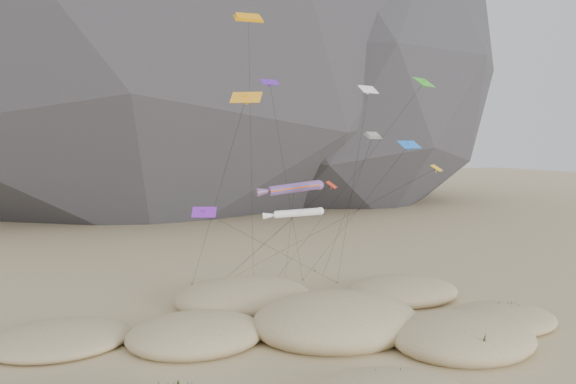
# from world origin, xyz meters

# --- Properties ---
(ground) EXTENTS (500.00, 500.00, 0.00)m
(ground) POSITION_xyz_m (0.00, 0.00, 0.00)
(ground) COLOR #CCB789
(ground) RESTS_ON ground
(dunes) EXTENTS (49.50, 36.71, 4.46)m
(dunes) POSITION_xyz_m (-1.70, 4.42, 0.75)
(dunes) COLOR #CCB789
(dunes) RESTS_ON ground
(dune_grass) EXTENTS (42.41, 28.14, 1.53)m
(dune_grass) POSITION_xyz_m (-1.68, 3.16, 0.83)
(dune_grass) COLOR black
(dune_grass) RESTS_ON ground
(kite_stakes) EXTENTS (16.65, 7.12, 0.30)m
(kite_stakes) POSITION_xyz_m (1.50, 23.28, 0.15)
(kite_stakes) COLOR #3F2D1E
(kite_stakes) RESTS_ON ground
(rainbow_tube_kite) EXTENTS (8.23, 13.50, 13.20)m
(rainbow_tube_kite) POSITION_xyz_m (0.63, 12.27, 12.42)
(rainbow_tube_kite) COLOR #DC5617
(rainbow_tube_kite) RESTS_ON ground
(white_tube_kite) EXTENTS (6.35, 14.82, 10.48)m
(white_tube_kite) POSITION_xyz_m (0.95, 12.39, 9.86)
(white_tube_kite) COLOR white
(white_tube_kite) RESTS_ON ground
(orange_parafoil) EXTENTS (4.58, 8.44, 29.90)m
(orange_parafoil) POSITION_xyz_m (-2.74, 15.54, 29.05)
(orange_parafoil) COLOR orange
(orange_parafoil) RESTS_ON ground
(multi_parafoil) EXTENTS (3.04, 15.68, 18.01)m
(multi_parafoil) POSITION_xyz_m (7.71, 8.94, 17.32)
(multi_parafoil) COLOR red
(multi_parafoil) RESTS_ON ground
(delta_kites) EXTENTS (26.53, 19.92, 23.80)m
(delta_kites) POSITION_xyz_m (4.66, 10.82, 17.89)
(delta_kites) COLOR #561DAA
(delta_kites) RESTS_ON ground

